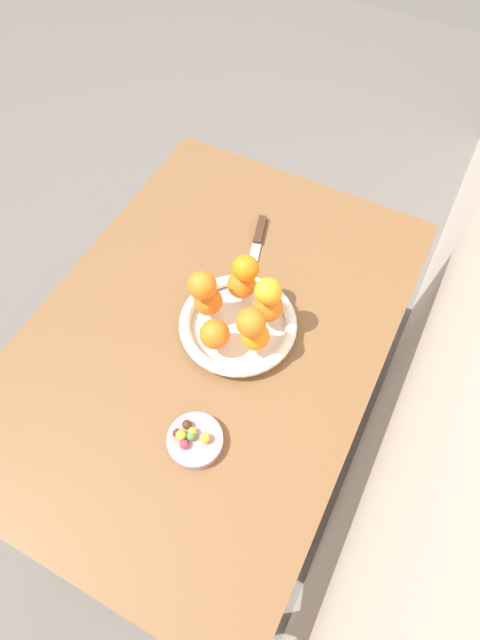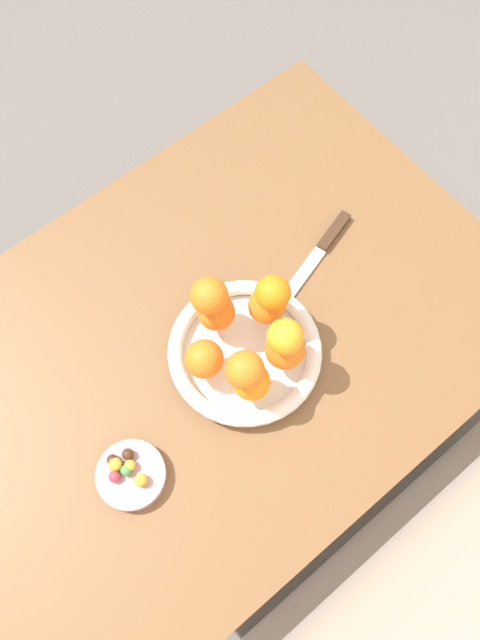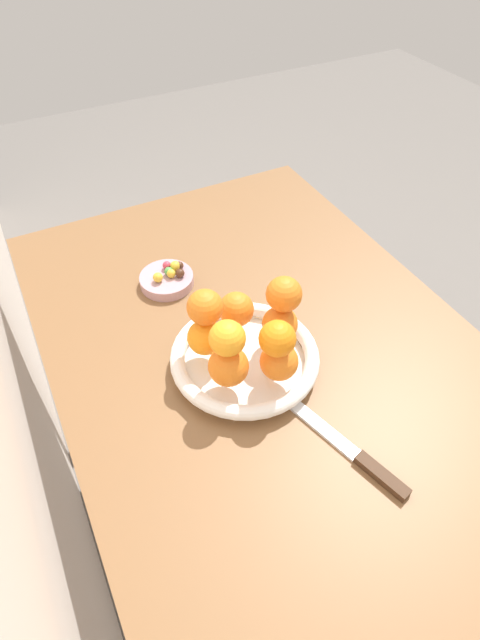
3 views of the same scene
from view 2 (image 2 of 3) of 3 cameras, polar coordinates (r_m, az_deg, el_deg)
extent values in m
plane|color=slate|center=(1.80, -1.80, -10.13)|extent=(6.00, 6.00, 0.00)
cube|color=brown|center=(1.11, -2.89, -2.44)|extent=(1.10, 0.76, 0.04)
cylinder|color=brown|center=(1.69, 4.23, 11.29)|extent=(0.05, 0.05, 0.70)
cylinder|color=brown|center=(1.57, 19.69, -4.71)|extent=(0.05, 0.05, 0.70)
cylinder|color=white|center=(1.07, 0.43, -3.18)|extent=(0.22, 0.22, 0.01)
torus|color=white|center=(1.06, 0.44, -2.83)|extent=(0.26, 0.26, 0.03)
cylinder|color=#B28C99|center=(1.04, -9.91, -13.79)|extent=(0.11, 0.11, 0.02)
sphere|color=orange|center=(1.04, 2.48, 1.34)|extent=(0.06, 0.06, 0.06)
sphere|color=orange|center=(1.03, -2.18, 0.72)|extent=(0.06, 0.06, 0.06)
sphere|color=orange|center=(1.00, -3.30, -3.57)|extent=(0.06, 0.06, 0.06)
sphere|color=orange|center=(0.99, 0.91, -5.76)|extent=(0.06, 0.06, 0.06)
sphere|color=orange|center=(1.01, 4.14, -2.68)|extent=(0.07, 0.07, 0.07)
sphere|color=orange|center=(0.98, 3.02, 2.49)|extent=(0.06, 0.06, 0.06)
sphere|color=orange|center=(0.93, 0.45, -4.59)|extent=(0.06, 0.06, 0.06)
sphere|color=orange|center=(0.98, -2.86, 2.23)|extent=(0.06, 0.06, 0.06)
sphere|color=orange|center=(0.95, 4.17, -1.54)|extent=(0.06, 0.06, 0.06)
sphere|color=#472819|center=(1.03, -11.58, -12.42)|extent=(0.02, 0.02, 0.02)
sphere|color=gold|center=(1.02, -11.34, -12.81)|extent=(0.02, 0.02, 0.02)
sphere|color=gold|center=(1.02, -10.02, -12.96)|extent=(0.02, 0.02, 0.02)
sphere|color=#472819|center=(1.02, -10.22, -11.99)|extent=(0.02, 0.02, 0.02)
sphere|color=#C6384C|center=(1.02, -11.41, -13.86)|extent=(0.02, 0.02, 0.02)
sphere|color=gold|center=(1.01, -9.05, -14.24)|extent=(0.02, 0.02, 0.02)
sphere|color=#4C9947|center=(1.02, -10.37, -13.36)|extent=(0.02, 0.02, 0.02)
cube|color=#3F2819|center=(1.19, 8.56, 8.01)|extent=(0.09, 0.04, 0.01)
cube|color=silver|center=(1.13, 5.12, 3.29)|extent=(0.17, 0.07, 0.01)
camera|label=1|loc=(0.28, -94.81, -40.05)|focal=28.00mm
camera|label=3|loc=(0.79, 49.84, 22.31)|focal=28.00mm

